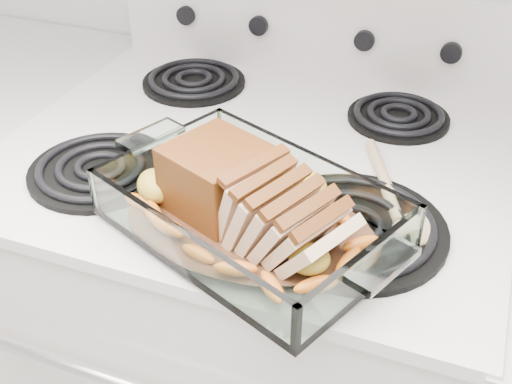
% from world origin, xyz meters
% --- Properties ---
extents(electric_range, '(0.78, 0.70, 1.12)m').
position_xyz_m(electric_range, '(0.00, 1.66, 0.48)').
color(electric_range, silver).
rests_on(electric_range, ground).
extents(baking_dish, '(0.35, 0.23, 0.07)m').
position_xyz_m(baking_dish, '(0.07, 1.44, 0.96)').
color(baking_dish, silver).
rests_on(baking_dish, electric_range).
extents(pork_roast, '(0.26, 0.11, 0.09)m').
position_xyz_m(pork_roast, '(0.06, 1.44, 1.00)').
color(pork_roast, '#5E2D0F').
rests_on(pork_roast, baking_dish).
extents(roast_vegetables, '(0.32, 0.18, 0.04)m').
position_xyz_m(roast_vegetables, '(0.07, 1.47, 0.97)').
color(roast_vegetables, orange).
rests_on(roast_vegetables, baking_dish).
extents(wooden_spoon, '(0.13, 0.23, 0.02)m').
position_xyz_m(wooden_spoon, '(0.24, 1.56, 0.95)').
color(wooden_spoon, tan).
rests_on(wooden_spoon, electric_range).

